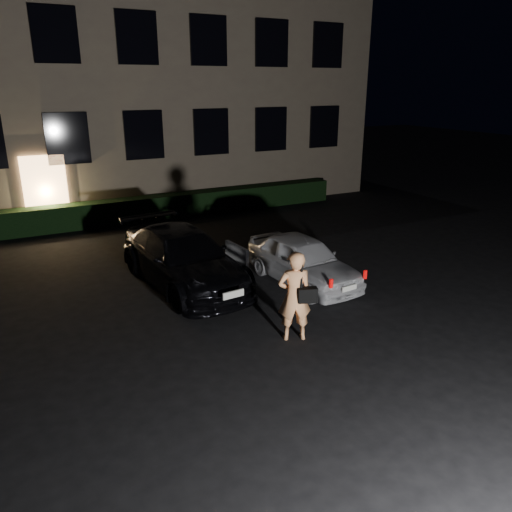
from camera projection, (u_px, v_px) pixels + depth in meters
ground at (309, 343)px, 9.63m from camera, size 80.00×80.00×0.00m
building at (111, 51)px, 20.24m from camera, size 20.00×8.11×12.00m
hedge at (152, 208)px, 18.30m from camera, size 15.00×0.70×0.85m
sedan at (183, 258)px, 12.28m from camera, size 2.37×4.89×1.36m
hatch at (302, 260)px, 12.39m from camera, size 1.70×3.63×1.20m
man at (295, 296)px, 9.52m from camera, size 0.76×0.64×1.80m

